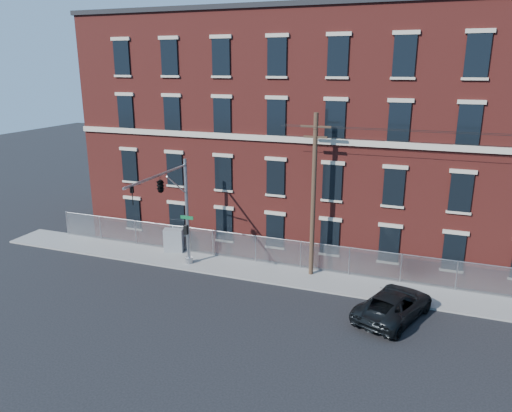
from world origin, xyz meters
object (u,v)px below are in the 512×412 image
object	(u,v)px
utility_pole_near	(314,193)
pickup_truck	(394,304)
traffic_signal_mast	(167,194)
utility_cabinet	(174,240)

from	to	relation	value
utility_pole_near	pickup_truck	world-z (taller)	utility_pole_near
traffic_signal_mast	utility_pole_near	world-z (taller)	utility_pole_near
utility_cabinet	utility_pole_near	bearing A→B (deg)	-17.35
pickup_truck	utility_cabinet	xyz separation A→B (m)	(-15.31, 4.05, 0.19)
utility_pole_near	pickup_truck	xyz separation A→B (m)	(5.33, -3.65, -4.59)
traffic_signal_mast	pickup_truck	distance (m)	14.12
traffic_signal_mast	utility_pole_near	bearing A→B (deg)	23.14
utility_pole_near	utility_cabinet	xyz separation A→B (m)	(-9.98, 0.40, -4.40)
traffic_signal_mast	utility_cabinet	size ratio (longest dim) A/B	4.27
traffic_signal_mast	utility_pole_near	distance (m)	8.70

